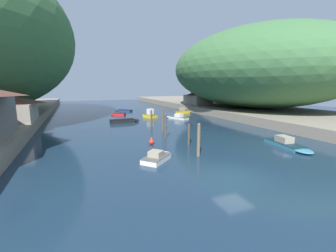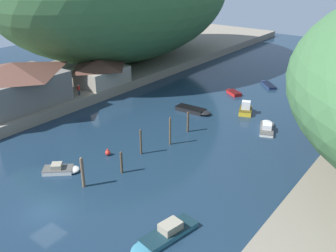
# 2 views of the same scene
# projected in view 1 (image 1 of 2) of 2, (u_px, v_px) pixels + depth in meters

# --- Properties ---
(water_surface) EXTENTS (130.00, 130.00, 0.00)m
(water_surface) POSITION_uv_depth(u_px,v_px,m) (136.00, 120.00, 44.68)
(water_surface) COLOR #192D42
(water_surface) RESTS_ON ground
(right_bank) EXTENTS (22.00, 120.00, 1.52)m
(right_bank) POSITION_uv_depth(u_px,v_px,m) (246.00, 110.00, 55.02)
(right_bank) COLOR gray
(right_bank) RESTS_ON ground
(hillside_right) EXTENTS (34.60, 48.44, 18.22)m
(hillside_right) POSITION_uv_depth(u_px,v_px,m) (254.00, 69.00, 52.94)
(hillside_right) COLOR #3D6B3D
(hillside_right) RESTS_ON right_bank
(boathouse_shed) EXTENTS (7.39, 8.60, 3.99)m
(boathouse_shed) POSITION_uv_depth(u_px,v_px,m) (7.00, 108.00, 32.42)
(boathouse_shed) COLOR gray
(boathouse_shed) RESTS_ON left_bank
(right_bank_cottage) EXTENTS (5.59, 8.37, 3.88)m
(right_bank_cottage) POSITION_uv_depth(u_px,v_px,m) (198.00, 97.00, 62.47)
(right_bank_cottage) COLOR gray
(right_bank_cottage) RESTS_ON right_bank
(boat_cabin_cruiser) EXTENTS (3.55, 5.48, 1.05)m
(boat_cabin_cruiser) POSITION_uv_depth(u_px,v_px,m) (177.00, 117.00, 46.20)
(boat_cabin_cruiser) COLOR silver
(boat_cabin_cruiser) RESTS_ON water_surface
(boat_white_cruiser) EXTENTS (4.41, 4.48, 0.44)m
(boat_white_cruiser) POSITION_uv_depth(u_px,v_px,m) (123.00, 110.00, 59.21)
(boat_white_cruiser) COLOR navy
(boat_white_cruiser) RESTS_ON water_surface
(boat_near_quay) EXTENTS (3.85, 3.67, 0.99)m
(boat_near_quay) POSITION_uv_depth(u_px,v_px,m) (158.00, 157.00, 20.50)
(boat_near_quay) COLOR silver
(boat_near_quay) RESTS_ON water_surface
(boat_yellow_tender) EXTENTS (4.27, 2.02, 1.51)m
(boat_yellow_tender) POSITION_uv_depth(u_px,v_px,m) (184.00, 112.00, 54.66)
(boat_yellow_tender) COLOR gold
(boat_yellow_tender) RESTS_ON water_surface
(boat_moored_right) EXTENTS (5.49, 1.98, 0.61)m
(boat_moored_right) POSITION_uv_depth(u_px,v_px,m) (126.00, 121.00, 41.40)
(boat_moored_right) COLOR black
(boat_moored_right) RESTS_ON water_surface
(boat_far_upstream) EXTENTS (2.85, 6.47, 1.11)m
(boat_far_upstream) POSITION_uv_depth(u_px,v_px,m) (288.00, 144.00, 24.69)
(boat_far_upstream) COLOR teal
(boat_far_upstream) RESTS_ON water_surface
(boat_far_right_bank) EXTENTS (3.56, 2.92, 0.51)m
(boat_far_right_bank) POSITION_uv_depth(u_px,v_px,m) (118.00, 114.00, 51.28)
(boat_far_right_bank) COLOR red
(boat_far_right_bank) RESTS_ON water_surface
(boat_open_rowboat) EXTENTS (2.89, 3.87, 1.90)m
(boat_open_rowboat) POSITION_uv_depth(u_px,v_px,m) (149.00, 115.00, 47.58)
(boat_open_rowboat) COLOR gold
(boat_open_rowboat) RESTS_ON water_surface
(mooring_post_nearest) EXTENTS (0.32, 0.32, 3.24)m
(mooring_post_nearest) POSITION_uv_depth(u_px,v_px,m) (199.00, 140.00, 21.38)
(mooring_post_nearest) COLOR brown
(mooring_post_nearest) RESTS_ON water_surface
(mooring_post_second) EXTENTS (0.27, 0.27, 2.47)m
(mooring_post_second) POSITION_uv_depth(u_px,v_px,m) (189.00, 134.00, 25.64)
(mooring_post_second) COLOR #4C3D2D
(mooring_post_second) RESTS_ON water_surface
(mooring_post_middle) EXTENTS (0.24, 0.24, 3.08)m
(mooring_post_middle) POSITION_uv_depth(u_px,v_px,m) (165.00, 126.00, 29.09)
(mooring_post_middle) COLOR #4C3D2D
(mooring_post_middle) RESTS_ON water_surface
(mooring_post_fourth) EXTENTS (0.23, 0.23, 3.50)m
(mooring_post_fourth) POSITION_uv_depth(u_px,v_px,m) (163.00, 120.00, 33.05)
(mooring_post_fourth) COLOR brown
(mooring_post_fourth) RESTS_ON water_surface
(mooring_post_farthest) EXTENTS (0.27, 0.27, 2.76)m
(mooring_post_farthest) POSITION_uv_depth(u_px,v_px,m) (151.00, 118.00, 36.84)
(mooring_post_farthest) COLOR #4C3D2D
(mooring_post_farthest) RESTS_ON water_surface
(channel_buoy_near) EXTENTS (0.61, 0.61, 0.92)m
(channel_buoy_near) POSITION_uv_depth(u_px,v_px,m) (151.00, 141.00, 25.94)
(channel_buoy_near) COLOR red
(channel_buoy_near) RESTS_ON water_surface
(person_on_quay) EXTENTS (0.26, 0.40, 1.69)m
(person_on_quay) POSITION_uv_depth(u_px,v_px,m) (14.00, 120.00, 27.83)
(person_on_quay) COLOR #282D3D
(person_on_quay) RESTS_ON left_bank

